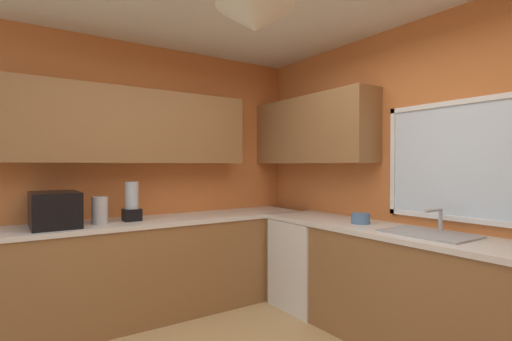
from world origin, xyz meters
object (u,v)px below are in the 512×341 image
Objects in this scene: dishwasher at (309,263)px; blender_appliance at (132,203)px; kettle at (100,210)px; microwave at (55,210)px; bowl at (361,218)px; sink_assembly at (429,233)px.

blender_appliance is (-0.66, -1.58, 0.64)m from dishwasher.
microwave is at bearing -93.29° from kettle.
microwave is 2.96× the size of bowl.
microwave reaches higher than kettle.
microwave is 0.35m from kettle.
microwave is at bearing -130.60° from sink_assembly.
blender_appliance is at bearing -139.98° from sink_assembly.
microwave is 0.63m from blender_appliance.
dishwasher is at bearing -178.36° from sink_assembly.
kettle reaches higher than dishwasher.
bowl is 0.45× the size of blender_appliance.
kettle is at bearing -135.09° from sink_assembly.
dishwasher is 1.82× the size of microwave.
bowl is at bearing -179.44° from sink_assembly.
bowl is (0.63, 0.03, 0.53)m from dishwasher.
bowl is at bearing 2.71° from dishwasher.
microwave is (-0.66, -2.21, 0.63)m from dishwasher.
blender_appliance is (0.00, 0.63, 0.02)m from microwave.
kettle is at bearing -108.95° from dishwasher.
microwave reaches higher than bowl.
dishwasher is 3.68× the size of kettle.
blender_appliance is (-0.02, 0.28, 0.04)m from kettle.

